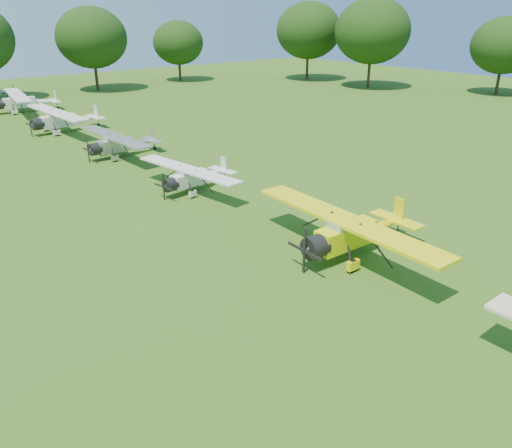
{
  "coord_description": "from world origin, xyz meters",
  "views": [
    {
      "loc": [
        -16.88,
        -21.61,
        11.75
      ],
      "look_at": [
        -1.8,
        -3.0,
        1.4
      ],
      "focal_mm": 35.0,
      "sensor_mm": 36.0,
      "label": 1
    }
  ],
  "objects_px": {
    "aircraft_2": "(354,230)",
    "aircraft_6": "(24,100)",
    "aircraft_3": "(194,175)",
    "aircraft_4": "(121,142)",
    "aircraft_5": "(64,118)"
  },
  "relations": [
    {
      "from": "aircraft_4",
      "to": "aircraft_5",
      "type": "relative_size",
      "value": 0.87
    },
    {
      "from": "aircraft_3",
      "to": "aircraft_2",
      "type": "bearing_deg",
      "value": -94.27
    },
    {
      "from": "aircraft_5",
      "to": "aircraft_3",
      "type": "bearing_deg",
      "value": -92.04
    },
    {
      "from": "aircraft_3",
      "to": "aircraft_6",
      "type": "distance_m",
      "value": 37.86
    },
    {
      "from": "aircraft_3",
      "to": "aircraft_4",
      "type": "xyz_separation_m",
      "value": [
        -0.11,
        11.49,
        0.12
      ]
    },
    {
      "from": "aircraft_2",
      "to": "aircraft_6",
      "type": "distance_m",
      "value": 51.46
    },
    {
      "from": "aircraft_4",
      "to": "aircraft_3",
      "type": "bearing_deg",
      "value": -91.67
    },
    {
      "from": "aircraft_2",
      "to": "aircraft_4",
      "type": "distance_m",
      "value": 25.11
    },
    {
      "from": "aircraft_6",
      "to": "aircraft_3",
      "type": "bearing_deg",
      "value": -81.57
    },
    {
      "from": "aircraft_4",
      "to": "aircraft_5",
      "type": "distance_m",
      "value": 12.5
    },
    {
      "from": "aircraft_3",
      "to": "aircraft_4",
      "type": "bearing_deg",
      "value": 82.17
    },
    {
      "from": "aircraft_3",
      "to": "aircraft_5",
      "type": "bearing_deg",
      "value": 83.03
    },
    {
      "from": "aircraft_4",
      "to": "aircraft_5",
      "type": "height_order",
      "value": "aircraft_5"
    },
    {
      "from": "aircraft_6",
      "to": "aircraft_5",
      "type": "bearing_deg",
      "value": -82.62
    },
    {
      "from": "aircraft_2",
      "to": "aircraft_4",
      "type": "bearing_deg",
      "value": 94.49
    }
  ]
}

